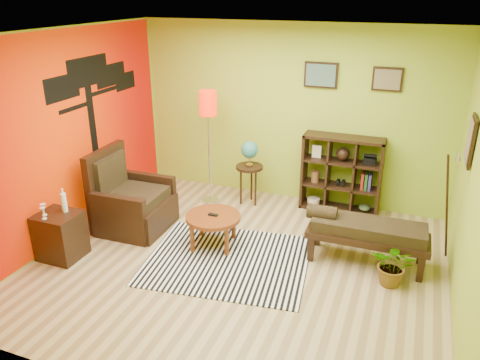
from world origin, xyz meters
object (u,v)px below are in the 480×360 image
at_px(bench, 364,230).
at_px(armchair, 130,204).
at_px(floor_lamp, 208,113).
at_px(coffee_table, 213,220).
at_px(potted_plant, 393,269).
at_px(globe_table, 250,157).
at_px(side_cabinet, 60,235).
at_px(cube_shelf, 342,174).

bearing_deg(bench, armchair, -175.73).
xyz_separation_m(armchair, bench, (3.28, 0.24, 0.09)).
relative_size(floor_lamp, bench, 1.20).
distance_m(coffee_table, potted_plant, 2.34).
relative_size(coffee_table, globe_table, 0.70).
height_order(coffee_table, floor_lamp, floor_lamp).
height_order(armchair, side_cabinet, armchair).
height_order(coffee_table, armchair, armchair).
distance_m(cube_shelf, bench, 1.50).
bearing_deg(floor_lamp, coffee_table, -63.75).
xyz_separation_m(globe_table, bench, (1.94, -1.12, -0.35)).
xyz_separation_m(cube_shelf, potted_plant, (0.93, -1.79, -0.39)).
height_order(armchair, floor_lamp, floor_lamp).
bearing_deg(coffee_table, globe_table, 90.47).
xyz_separation_m(floor_lamp, globe_table, (0.62, 0.17, -0.68)).
xyz_separation_m(side_cabinet, bench, (3.64, 1.29, 0.13)).
bearing_deg(cube_shelf, armchair, -149.10).
distance_m(armchair, floor_lamp, 1.79).
relative_size(armchair, globe_table, 1.10).
bearing_deg(side_cabinet, cube_shelf, 40.78).
relative_size(armchair, potted_plant, 2.14).
xyz_separation_m(coffee_table, potted_plant, (2.33, -0.07, -0.18)).
distance_m(armchair, potted_plant, 3.68).
bearing_deg(globe_table, cube_shelf, 11.07).
bearing_deg(globe_table, floor_lamp, -164.86).
bearing_deg(armchair, potted_plant, -2.28).
bearing_deg(armchair, bench, 4.27).
height_order(floor_lamp, potted_plant, floor_lamp).
xyz_separation_m(floor_lamp, potted_plant, (2.96, -1.35, -1.26)).
distance_m(floor_lamp, globe_table, 0.93).
height_order(floor_lamp, globe_table, floor_lamp).
relative_size(armchair, floor_lamp, 0.64).
bearing_deg(coffee_table, floor_lamp, 116.25).
bearing_deg(cube_shelf, bench, -69.30).
distance_m(armchair, bench, 3.29).
height_order(armchair, potted_plant, armchair).
bearing_deg(potted_plant, coffee_table, 178.22).
xyz_separation_m(armchair, floor_lamp, (0.72, 1.20, 1.12)).
bearing_deg(armchair, side_cabinet, -109.40).
xyz_separation_m(bench, potted_plant, (0.40, -0.39, -0.23)).
height_order(armchair, bench, armchair).
xyz_separation_m(armchair, side_cabinet, (-0.37, -1.04, -0.04)).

